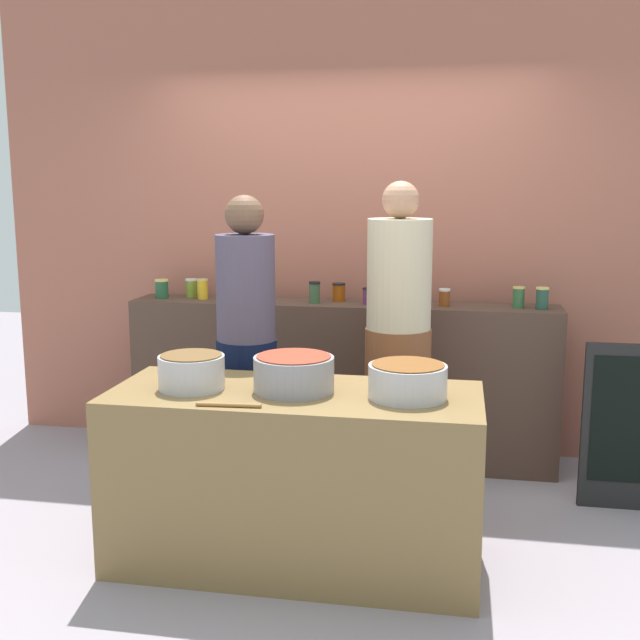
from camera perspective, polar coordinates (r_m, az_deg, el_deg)
The scene contains 23 objects.
ground at distance 4.09m, azimuth -0.91°, elevation -15.53°, with size 12.00×12.00×0.00m, color gray.
storefront_wall at distance 5.12m, azimuth 2.22°, elevation 7.09°, with size 4.80×0.12×3.00m, color #A7604C.
display_shelf at distance 4.93m, azimuth 1.57°, elevation -4.63°, with size 2.70×0.36×1.03m, color #4B362B.
prep_table at distance 3.65m, azimuth -1.87°, elevation -11.64°, with size 1.70×0.70×0.83m, color olive.
preserve_jar_0 at distance 5.11m, azimuth -11.69°, elevation 2.29°, with size 0.09×0.09×0.13m.
preserve_jar_1 at distance 5.13m, azimuth -9.54°, elevation 2.37°, with size 0.08×0.08×0.12m.
preserve_jar_2 at distance 5.04m, azimuth -8.73°, elevation 2.31°, with size 0.07×0.07×0.13m.
preserve_jar_3 at distance 4.93m, azimuth -7.05°, elevation 2.06°, with size 0.07×0.07×0.11m.
preserve_jar_4 at distance 4.90m, azimuth -5.37°, elevation 1.97°, with size 0.08×0.08×0.10m.
preserve_jar_5 at distance 4.80m, azimuth -0.41°, elevation 2.07°, with size 0.07×0.07×0.14m.
preserve_jar_6 at distance 4.88m, azimuth 1.41°, elevation 2.09°, with size 0.08×0.08×0.12m.
preserve_jar_7 at distance 4.77m, azimuth 3.59°, elevation 1.80°, with size 0.07×0.07×0.10m.
preserve_jar_8 at distance 4.72m, azimuth 5.04°, elevation 1.80°, with size 0.07×0.07×0.12m.
preserve_jar_9 at distance 4.74m, azimuth 9.24°, elevation 1.67°, with size 0.07×0.07×0.11m.
preserve_jar_10 at distance 4.77m, azimuth 14.56°, elevation 1.64°, with size 0.07×0.07×0.13m.
preserve_jar_11 at distance 4.75m, azimuth 16.20°, elevation 1.57°, with size 0.08×0.08×0.13m.
cooking_pot_left at distance 3.60m, azimuth -9.53°, elevation -3.82°, with size 0.31×0.31×0.16m.
cooking_pot_center at distance 3.51m, azimuth -1.96°, elevation -4.01°, with size 0.37×0.37×0.17m.
cooking_pot_right at distance 3.42m, azimuth 6.53°, elevation -4.53°, with size 0.35×0.35×0.15m.
wooden_spoon at distance 3.30m, azimuth -6.82°, elevation -6.30°, with size 0.02×0.02×0.28m, color #9E703D.
cook_with_tongs at distance 4.22m, azimuth -5.46°, elevation -3.44°, with size 0.33×0.33×1.71m.
cook_in_cap at distance 4.28m, azimuth 5.80°, elevation -2.87°, with size 0.37×0.37×1.78m.
chalkboard_sign at distance 4.52m, azimuth 22.52°, elevation -7.38°, with size 0.58×0.05×0.93m.
Camera 1 is at (0.72, -3.61, 1.77)m, focal length 43.01 mm.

